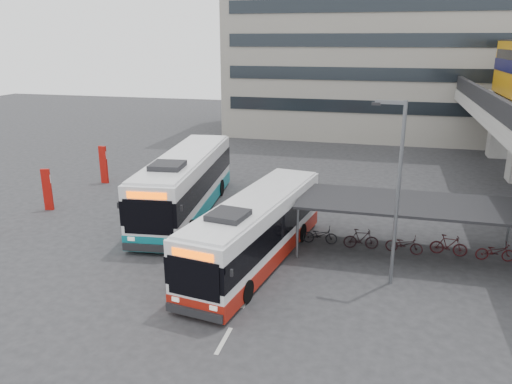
% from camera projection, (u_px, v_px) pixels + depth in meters
% --- Properties ---
extents(ground, '(120.00, 120.00, 0.00)m').
position_uv_depth(ground, '(213.00, 260.00, 22.88)').
color(ground, '#28282B').
rests_on(ground, ground).
extents(bike_shelter, '(10.00, 4.00, 2.54)m').
position_uv_depth(bike_shelter, '(406.00, 223.00, 23.16)').
color(bike_shelter, '#595B60').
rests_on(bike_shelter, ground).
extents(office_block, '(30.00, 15.00, 25.00)m').
position_uv_depth(office_block, '(382.00, 10.00, 51.07)').
color(office_block, gray).
rests_on(office_block, ground).
extents(road_markings, '(0.15, 7.60, 0.01)m').
position_uv_depth(road_markings, '(248.00, 298.00, 19.50)').
color(road_markings, beige).
rests_on(road_markings, ground).
extents(bus_main, '(4.08, 11.28, 3.27)m').
position_uv_depth(bus_main, '(256.00, 231.00, 22.24)').
color(bus_main, white).
rests_on(bus_main, ground).
extents(bus_teal, '(4.13, 12.78, 3.71)m').
position_uv_depth(bus_teal, '(186.00, 184.00, 28.65)').
color(bus_teal, white).
rests_on(bus_teal, ground).
extents(pedestrian, '(0.71, 0.74, 1.70)m').
position_uv_depth(pedestrian, '(174.00, 239.00, 23.08)').
color(pedestrian, black).
rests_on(pedestrian, ground).
extents(lamp_post, '(1.32, 0.27, 7.52)m').
position_uv_depth(lamp_post, '(396.00, 184.00, 19.48)').
color(lamp_post, '#595B60').
rests_on(lamp_post, ground).
extents(sign_totem_mid, '(0.54, 0.27, 2.50)m').
position_uv_depth(sign_totem_mid, '(47.00, 189.00, 29.20)').
color(sign_totem_mid, '#A4100A').
rests_on(sign_totem_mid, ground).
extents(sign_totem_north, '(0.57, 0.18, 2.64)m').
position_uv_depth(sign_totem_north, '(104.00, 164.00, 34.72)').
color(sign_totem_north, '#A4100A').
rests_on(sign_totem_north, ground).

